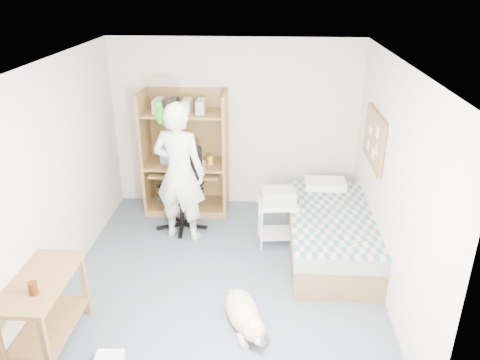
{
  "coord_description": "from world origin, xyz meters",
  "views": [
    {
      "loc": [
        0.48,
        -4.58,
        3.29
      ],
      "look_at": [
        0.17,
        0.46,
        1.05
      ],
      "focal_mm": 35.0,
      "sensor_mm": 36.0,
      "label": 1
    }
  ],
  "objects": [
    {
      "name": "wall_left",
      "position": [
        -1.8,
        0.0,
        1.25
      ],
      "size": [
        0.02,
        4.0,
        2.5
      ],
      "primitive_type": "cube",
      "color": "beige",
      "rests_on": "floor"
    },
    {
      "name": "parrot",
      "position": [
        -0.84,
        0.91,
        1.71
      ],
      "size": [
        0.14,
        0.24,
        0.38
      ],
      "rotation": [
        0.0,
        0.0,
        -0.23
      ],
      "color": "#187F12",
      "rests_on": "person"
    },
    {
      "name": "corkboard",
      "position": [
        1.77,
        0.9,
        1.45
      ],
      "size": [
        0.04,
        0.94,
        0.66
      ],
      "color": "olive",
      "rests_on": "wall_right"
    },
    {
      "name": "dog",
      "position": [
        0.29,
        -0.85,
        0.16
      ],
      "size": [
        0.53,
        0.95,
        0.37
      ],
      "rotation": [
        0.0,
        0.0,
        0.35
      ],
      "color": "#CCB489",
      "rests_on": "floor"
    },
    {
      "name": "printer",
      "position": [
        0.63,
        0.8,
        0.69
      ],
      "size": [
        0.45,
        0.37,
        0.18
      ],
      "primitive_type": "cube",
      "rotation": [
        0.0,
        0.0,
        0.12
      ],
      "color": "#BABAB5",
      "rests_on": "printer_cart"
    },
    {
      "name": "bed",
      "position": [
        1.3,
        0.62,
        0.29
      ],
      "size": [
        1.02,
        2.02,
        0.66
      ],
      "color": "brown",
      "rests_on": "floor"
    },
    {
      "name": "pencil_cup",
      "position": [
        -0.34,
        1.65,
        0.82
      ],
      "size": [
        0.08,
        0.08,
        0.12
      ],
      "primitive_type": "cylinder",
      "color": "yellow",
      "rests_on": "computer_hutch"
    },
    {
      "name": "office_chair",
      "position": [
        -0.68,
        1.2,
        0.4
      ],
      "size": [
        0.63,
        0.64,
        1.13
      ],
      "rotation": [
        0.0,
        0.0,
        -0.23
      ],
      "color": "black",
      "rests_on": "floor"
    },
    {
      "name": "keyboard",
      "position": [
        -0.73,
        1.58,
        0.67
      ],
      "size": [
        0.46,
        0.19,
        0.03
      ],
      "primitive_type": "cube",
      "rotation": [
        0.0,
        0.0,
        0.08
      ],
      "color": "beige",
      "rests_on": "computer_hutch"
    },
    {
      "name": "side_desk",
      "position": [
        -1.55,
        -1.2,
        0.49
      ],
      "size": [
        0.5,
        1.0,
        0.75
      ],
      "color": "brown",
      "rests_on": "floor"
    },
    {
      "name": "crt_monitor",
      "position": [
        -0.84,
        1.75,
        0.94
      ],
      "size": [
        0.43,
        0.45,
        0.35
      ],
      "rotation": [
        0.0,
        0.0,
        -0.17
      ],
      "color": "beige",
      "rests_on": "computer_hutch"
    },
    {
      "name": "wall_right",
      "position": [
        1.8,
        0.0,
        1.25
      ],
      "size": [
        0.02,
        4.0,
        2.5
      ],
      "primitive_type": "cube",
      "color": "beige",
      "rests_on": "floor"
    },
    {
      "name": "ceiling",
      "position": [
        0.0,
        0.0,
        2.5
      ],
      "size": [
        3.6,
        4.0,
        0.02
      ],
      "primitive_type": "cube",
      "color": "white",
      "rests_on": "wall_back"
    },
    {
      "name": "wall_back",
      "position": [
        0.0,
        2.0,
        1.25
      ],
      "size": [
        3.6,
        0.02,
        2.5
      ],
      "primitive_type": "cube",
      "color": "beige",
      "rests_on": "floor"
    },
    {
      "name": "person",
      "position": [
        -0.64,
        0.89,
        0.94
      ],
      "size": [
        0.77,
        0.59,
        1.87
      ],
      "primitive_type": "imported",
      "rotation": [
        0.0,
        0.0,
        2.91
      ],
      "color": "white",
      "rests_on": "floor"
    },
    {
      "name": "drink_glass",
      "position": [
        -1.5,
        -1.4,
        0.81
      ],
      "size": [
        0.08,
        0.08,
        0.12
      ],
      "primitive_type": "cylinder",
      "color": "#421D0A",
      "rests_on": "side_desk"
    },
    {
      "name": "floor",
      "position": [
        0.0,
        0.0,
        0.0
      ],
      "size": [
        4.0,
        4.0,
        0.0
      ],
      "primitive_type": "plane",
      "color": "#4A5665",
      "rests_on": "ground"
    },
    {
      "name": "computer_hutch",
      "position": [
        -0.7,
        1.74,
        0.82
      ],
      "size": [
        1.2,
        0.63,
        1.8
      ],
      "color": "brown",
      "rests_on": "floor"
    },
    {
      "name": "printer_cart",
      "position": [
        0.63,
        0.8,
        0.4
      ],
      "size": [
        0.54,
        0.45,
        0.6
      ],
      "rotation": [
        0.0,
        0.0,
        0.12
      ],
      "color": "silver",
      "rests_on": "floor"
    }
  ]
}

